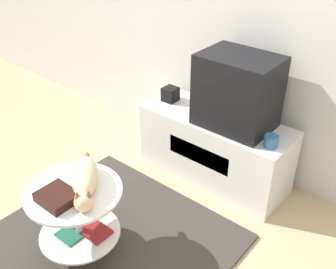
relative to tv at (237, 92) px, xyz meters
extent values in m
plane|color=tan|center=(-0.26, -1.15, -0.80)|extent=(12.00, 12.00, 0.00)
cube|color=silver|center=(-0.26, 0.31, 0.50)|extent=(8.00, 0.05, 2.60)
cube|color=#3D3833|center=(-0.26, -1.15, -0.79)|extent=(1.47, 1.54, 0.02)
cube|color=silver|center=(-0.15, 0.00, -0.53)|extent=(1.19, 0.45, 0.54)
cube|color=silver|center=(-0.15, -0.23, -0.48)|extent=(0.53, 0.01, 0.15)
cube|color=black|center=(0.00, 0.00, 0.00)|extent=(0.54, 0.39, 0.53)
cube|color=black|center=(0.00, -0.19, 0.01)|extent=(0.46, 0.01, 0.41)
cube|color=black|center=(-0.61, 0.00, -0.21)|extent=(0.11, 0.11, 0.11)
cylinder|color=teal|center=(0.34, -0.10, -0.22)|extent=(0.09, 0.09, 0.08)
cylinder|color=#B2B2B7|center=(-0.34, -1.22, -0.78)|extent=(0.24, 0.24, 0.01)
cylinder|color=#B7B7BC|center=(-0.34, -1.22, -0.54)|extent=(0.04, 0.04, 0.47)
cylinder|color=white|center=(-0.34, -1.22, -0.63)|extent=(0.50, 0.50, 0.01)
cylinder|color=white|center=(-0.34, -1.22, -0.30)|extent=(0.57, 0.57, 0.02)
cube|color=maroon|center=(-0.28, -1.16, -0.61)|extent=(0.23, 0.14, 0.02)
cube|color=#1E664C|center=(-0.36, -1.29, -0.62)|extent=(0.16, 0.11, 0.01)
cube|color=black|center=(-0.33, -1.33, -0.26)|extent=(0.21, 0.18, 0.05)
ellipsoid|color=beige|center=(-0.32, -1.14, -0.22)|extent=(0.38, 0.36, 0.13)
sphere|color=beige|center=(-0.16, -1.28, -0.24)|extent=(0.11, 0.11, 0.11)
cone|color=#996038|center=(-0.14, -1.26, -0.18)|extent=(0.04, 0.04, 0.04)
cone|color=#996038|center=(-0.18, -1.30, -0.18)|extent=(0.04, 0.04, 0.04)
ellipsoid|color=#996038|center=(-0.49, -0.98, -0.26)|extent=(0.13, 0.12, 0.05)
camera|label=1|loc=(1.22, -2.22, 1.19)|focal=42.00mm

